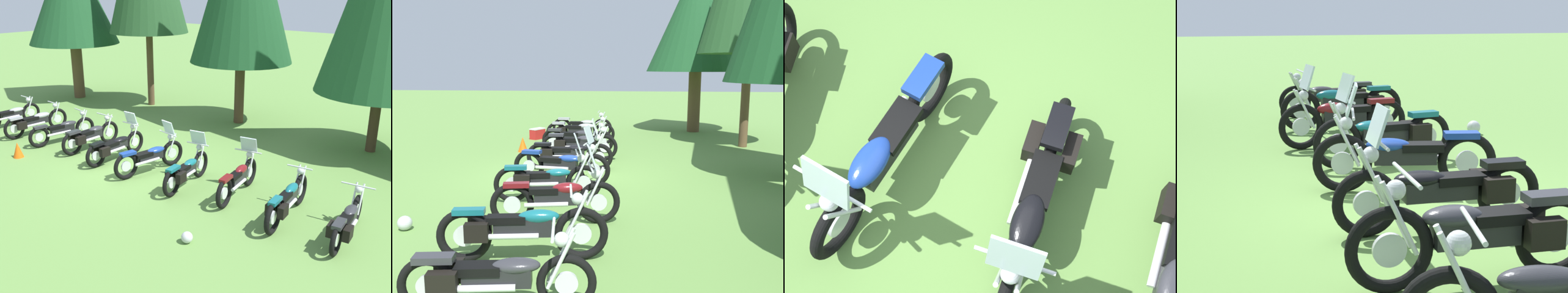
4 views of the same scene
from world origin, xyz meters
The scene contains 15 objects.
ground_plane centered at (0.00, 0.00, 0.00)m, with size 80.00×80.00×0.00m, color #608C42.
motorcycle_0 centered at (-6.52, -0.29, 0.45)m, with size 0.66×2.32×1.02m.
motorcycle_1 centered at (-4.95, -0.23, 0.47)m, with size 0.60×2.46×1.03m.
motorcycle_2 centered at (-3.45, -0.10, 0.44)m, with size 0.67×2.38×1.01m.
motorcycle_3 centered at (-2.16, 0.06, 0.47)m, with size 0.77×2.27×1.03m.
motorcycle_4 centered at (-0.81, -0.03, 0.46)m, with size 0.68×2.31×1.37m.
motorcycle_5 centered at (0.68, 0.03, 0.48)m, with size 0.78×2.35×1.39m.
motorcycle_6 centered at (2.12, -0.06, 0.47)m, with size 0.79×2.18×1.38m.
motorcycle_7 centered at (3.48, 0.38, 0.48)m, with size 0.75×2.24×1.39m.
motorcycle_8 centered at (5.04, 0.11, 0.47)m, with size 0.74×2.41×1.04m.
motorcycle_9 centered at (6.44, 0.15, 0.43)m, with size 0.78×2.20×0.99m.
pine_tree_0 centered at (-8.55, 4.21, 4.76)m, with size 4.03×4.03×7.06m.
picnic_cooler centered at (-5.94, -1.94, 0.20)m, with size 0.67×0.56×0.41m.
traffic_cone centered at (-3.27, -1.87, 0.24)m, with size 0.32×0.32×0.48m, color #EA590F.
dropped_helmet centered at (4.01, -2.14, 0.12)m, with size 0.25×0.25×0.25m, color silver.
Camera 2 is at (11.06, 1.66, 2.73)m, focal length 42.14 mm.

